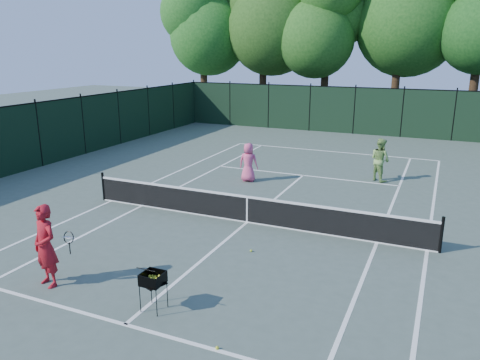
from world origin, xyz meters
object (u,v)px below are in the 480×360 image
at_px(player_pink, 248,162).
at_px(player_green, 380,160).
at_px(coach, 45,246).
at_px(ball_hopper, 153,279).
at_px(loose_ball_near_cart, 217,348).
at_px(loose_ball_midcourt, 251,251).

relative_size(player_pink, player_green, 0.90).
distance_m(coach, ball_hopper, 2.93).
height_order(loose_ball_near_cart, loose_ball_midcourt, same).
bearing_deg(ball_hopper, loose_ball_midcourt, 97.66).
height_order(player_pink, loose_ball_near_cart, player_pink).
distance_m(ball_hopper, loose_ball_midcourt, 3.76).
xyz_separation_m(ball_hopper, loose_ball_near_cart, (1.87, -0.71, -0.70)).
bearing_deg(player_green, player_pink, 62.68).
relative_size(player_pink, loose_ball_near_cart, 24.28).
distance_m(coach, loose_ball_midcourt, 5.31).
bearing_deg(player_pink, loose_ball_near_cart, 103.66).
distance_m(player_green, loose_ball_midcourt, 9.28).
relative_size(loose_ball_near_cart, loose_ball_midcourt, 1.00).
distance_m(coach, player_pink, 10.33).
bearing_deg(loose_ball_midcourt, player_pink, 113.47).
relative_size(ball_hopper, loose_ball_midcourt, 12.85).
height_order(player_green, ball_hopper, player_green).
bearing_deg(loose_ball_near_cart, ball_hopper, 159.35).
xyz_separation_m(player_pink, loose_ball_near_cart, (3.97, -10.92, -0.79)).
relative_size(coach, player_green, 1.09).
bearing_deg(player_pink, ball_hopper, 95.28).
xyz_separation_m(coach, ball_hopper, (2.92, 0.08, -0.27)).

